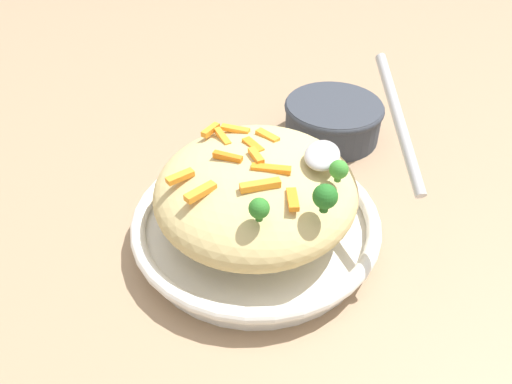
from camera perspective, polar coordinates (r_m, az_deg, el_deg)
The scene contains 20 objects.
ground_plane at distance 0.61m, azimuth 0.00°, elevation -5.32°, with size 2.40×2.40×0.00m, color #9E7F60.
serving_bowl at distance 0.60m, azimuth 0.00°, elevation -3.82°, with size 0.31×0.31×0.04m.
pasta_mound at distance 0.56m, azimuth 0.00°, elevation 0.31°, with size 0.25×0.24×0.09m, color #D1BA7A.
carrot_piece_0 at distance 0.50m, azimuth -6.72°, elevation 0.00°, with size 0.04×0.01×0.01m, color orange.
carrot_piece_1 at distance 0.53m, azimuth 0.08°, elevation 4.35°, with size 0.03×0.01×0.01m, color orange.
carrot_piece_2 at distance 0.56m, azimuth -0.35°, elevation 5.63°, with size 0.03×0.01×0.01m, color orange.
carrot_piece_3 at distance 0.53m, azimuth -3.44°, elevation 4.25°, with size 0.03×0.01×0.01m, color orange.
carrot_piece_4 at distance 0.58m, azimuth -4.06°, elevation 6.63°, with size 0.04×0.01×0.01m, color orange.
carrot_piece_5 at distance 0.59m, azimuth -5.51°, elevation 7.46°, with size 0.03×0.01×0.01m, color orange.
carrot_piece_6 at distance 0.49m, azimuth 4.45°, elevation -0.90°, with size 0.03×0.01×0.01m, color orange.
carrot_piece_7 at distance 0.58m, azimuth 1.19°, elevation 6.80°, with size 0.03×0.01×0.01m, color orange.
carrot_piece_8 at distance 0.50m, azimuth 0.51°, elevation 0.82°, with size 0.04×0.01×0.01m, color orange.
carrot_piece_9 at distance 0.52m, azimuth -9.15°, elevation 1.85°, with size 0.03×0.01×0.01m, color orange.
carrot_piece_10 at distance 0.52m, azimuth 1.83°, elevation 2.80°, with size 0.04×0.01×0.01m, color orange.
carrot_piece_11 at distance 0.59m, azimuth -2.53°, elevation 7.59°, with size 0.04×0.01×0.01m, color orange.
broccoli_floret_0 at distance 0.46m, azimuth 0.38°, elevation -2.02°, with size 0.02×0.02×0.03m.
broccoli_floret_1 at distance 0.51m, azimuth 9.97°, elevation 2.65°, with size 0.02×0.02×0.03m.
broccoli_floret_2 at distance 0.47m, azimuth 8.36°, elevation -0.59°, with size 0.03×0.03×0.03m.
serving_spoon at distance 0.54m, azimuth 11.50°, elevation 5.93°, with size 0.16×0.13×0.09m.
companion_bowl at distance 0.79m, azimuth 9.27°, elevation 8.81°, with size 0.16×0.16×0.06m.
Camera 1 is at (-0.42, -0.12, 0.43)m, focal length 33.12 mm.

